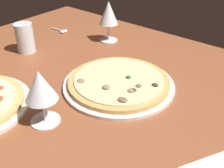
# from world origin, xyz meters

# --- Properties ---
(dining_table) EXTENTS (1.50, 1.10, 0.04)m
(dining_table) POSITION_xyz_m (0.00, 0.00, 0.02)
(dining_table) COLOR brown
(dining_table) RESTS_ON ground
(pizza_main) EXTENTS (0.34, 0.34, 0.03)m
(pizza_main) POSITION_xyz_m (0.01, -0.08, 0.05)
(pizza_main) COLOR silver
(pizza_main) RESTS_ON dining_table
(wine_glass_far) EXTENTS (0.07, 0.07, 0.16)m
(wine_glass_far) POSITION_xyz_m (0.26, -0.33, 0.15)
(wine_glass_far) COLOR silver
(wine_glass_far) RESTS_ON dining_table
(wine_glass_near) EXTENTS (0.08, 0.08, 0.15)m
(wine_glass_near) POSITION_xyz_m (0.05, 0.17, 0.14)
(wine_glass_near) COLOR silver
(wine_glass_near) RESTS_ON dining_table
(water_glass) EXTENTS (0.07, 0.07, 0.11)m
(water_glass) POSITION_xyz_m (0.43, -0.05, 0.09)
(water_glass) COLOR silver
(water_glass) RESTS_ON dining_table
(spoon) EXTENTS (0.09, 0.04, 0.01)m
(spoon) POSITION_xyz_m (0.48, -0.27, 0.04)
(spoon) COLOR silver
(spoon) RESTS_ON dining_table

